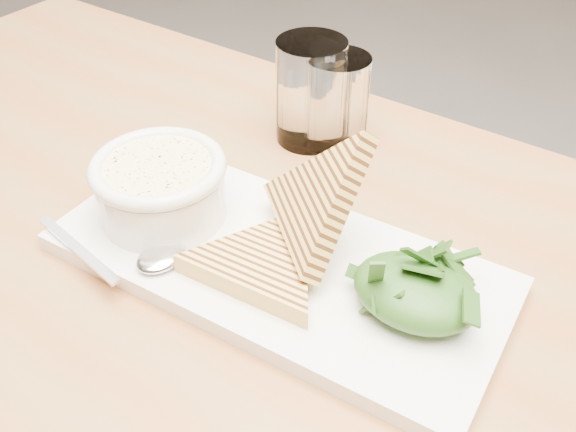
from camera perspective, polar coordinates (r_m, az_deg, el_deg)
The scene contains 14 objects.
table_top at distance 0.65m, azimuth -12.95°, elevation -3.39°, with size 1.15×0.77×0.04m, color olive.
table_leg_bl at distance 1.36m, azimuth -17.90°, elevation 1.62°, with size 0.06×0.06×0.68m, color olive.
platter at distance 0.59m, azimuth -1.03°, elevation -4.18°, with size 0.41×0.19×0.02m, color white.
soup_bowl at distance 0.62m, azimuth -11.14°, elevation 1.98°, with size 0.12×0.12×0.05m, color white.
soup at distance 0.61m, azimuth -11.48°, elevation 4.16°, with size 0.10×0.10×0.01m, color #FDE99C.
bowl_rim at distance 0.60m, azimuth -11.51°, elevation 4.31°, with size 0.13×0.13×0.01m, color white.
sandwich_flat at distance 0.56m, azimuth -2.29°, elevation -4.28°, with size 0.15×0.15×0.02m, color gold, non-canonical shape.
sandwich_lean at distance 0.56m, azimuth 2.41°, elevation 1.30°, with size 0.15×0.15×0.08m, color gold, non-canonical shape.
salad_base at distance 0.53m, azimuth 11.26°, elevation -6.62°, with size 0.10×0.08×0.04m, color black.
arugula_pile at distance 0.52m, azimuth 11.36°, elevation -6.08°, with size 0.11×0.10×0.05m, color #356A21, non-canonical shape.
spoon_bowl at distance 0.58m, azimuth -11.19°, elevation -3.59°, with size 0.04×0.05×0.01m, color silver.
spoon_handle at distance 0.61m, azimuth -18.15°, elevation -2.82°, with size 0.12×0.01×0.00m, color silver.
glass_near at distance 0.74m, azimuth 2.03°, elevation 10.96°, with size 0.08×0.08×0.12m, color white.
glass_far at distance 0.74m, azimuth 4.48°, elevation 10.15°, with size 0.07×0.07×0.11m, color white.
Camera 1 is at (0.28, -0.42, 1.13)m, focal length 40.00 mm.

